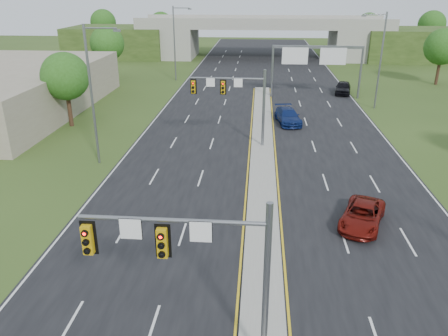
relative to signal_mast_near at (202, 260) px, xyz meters
The scene contains 21 objects.
road 35.46m from the signal_mast_near, 86.31° to the left, with size 24.00×160.00×0.02m, color black.
median 23.64m from the signal_mast_near, 84.40° to the left, with size 2.00×54.00×0.16m, color gray.
lane_markings 29.41m from the signal_mast_near, 86.72° to the left, with size 23.72×160.00×0.01m.
signal_mast_near is the anchor object (origin of this frame).
signal_mast_far 25.00m from the signal_mast_near, 90.00° to the left, with size 6.62×0.60×7.00m.
sign_gantry 45.88m from the signal_mast_near, 78.75° to the left, with size 11.58×0.44×6.67m.
overpass 80.11m from the signal_mast_near, 88.38° to the left, with size 80.00×14.00×8.10m.
lightpole_l_mid 22.95m from the signal_mast_near, 118.79° to the left, with size 2.85×0.25×11.00m.
lightpole_l_far 56.19m from the signal_mast_near, 101.33° to the left, with size 2.85×0.25×11.00m.
lightpole_r_far 43.01m from the signal_mast_near, 68.78° to the left, with size 2.85×0.25×11.00m.
tree_l_near 34.92m from the signal_mast_near, 120.53° to the left, with size 4.80×4.80×7.60m.
tree_l_mid 59.21m from the signal_mast_near, 111.54° to the left, with size 5.20×5.20×8.12m.
tree_r_mid 61.91m from the signal_mast_near, 62.83° to the left, with size 5.20×5.20×8.12m.
tree_back_a 100.64m from the signal_mast_near, 110.80° to the left, with size 6.00×6.00×8.85m.
tree_back_b 96.56m from the signal_mast_near, 103.01° to the left, with size 5.60×5.60×8.32m.
tree_back_c 97.67m from the signal_mast_near, 74.40° to the left, with size 5.60×5.60×8.32m.
tree_back_d 102.33m from the signal_mast_near, 66.83° to the left, with size 6.00×6.00×8.85m.
commercial_building 44.77m from the signal_mast_near, 128.34° to the left, with size 18.00×30.00×5.00m, color gray.
car_far_a 14.57m from the signal_mast_near, 53.73° to the left, with size 2.23×4.83×1.34m, color #600F09.
car_far_b 33.44m from the signal_mast_near, 81.39° to the left, with size 2.16×5.32×1.54m, color #0D1D53.
car_far_c 49.61m from the signal_mast_near, 74.44° to the left, with size 1.94×4.83×1.65m, color black.
Camera 1 is at (-0.47, -12.71, 13.44)m, focal length 35.00 mm.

